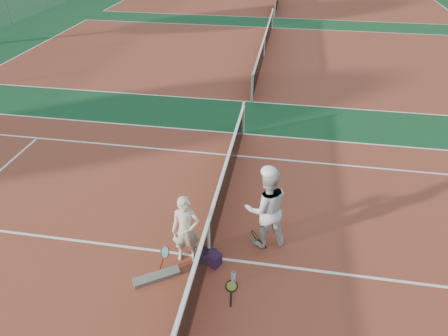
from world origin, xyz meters
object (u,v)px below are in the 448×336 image
object	(u,v)px
net_main	(209,240)
sports_bag_navy	(208,256)
player_a	(186,230)
racket_red	(165,257)
racket_black_held	(255,241)
water_bottle	(233,278)
player_b	(266,208)
racket_spare	(232,286)
sports_bag_purple	(212,258)

from	to	relation	value
net_main	sports_bag_navy	size ratio (longest dim) A/B	31.81
player_a	racket_red	world-z (taller)	player_a
racket_black_held	water_bottle	size ratio (longest dim) A/B	1.71
player_b	racket_red	bearing A→B (deg)	9.58
water_bottle	racket_red	bearing A→B (deg)	172.43
racket_spare	sports_bag_purple	bearing A→B (deg)	36.55
player_a	racket_red	size ratio (longest dim) A/B	2.78
player_a	racket_black_held	world-z (taller)	player_a
net_main	water_bottle	distance (m)	0.92
player_a	sports_bag_purple	xyz separation A→B (m)	(0.53, -0.07, -0.63)
player_a	racket_black_held	distance (m)	1.52
player_a	sports_bag_navy	world-z (taller)	player_a
racket_red	racket_black_held	distance (m)	1.90
player_b	water_bottle	bearing A→B (deg)	49.02
player_a	racket_red	bearing A→B (deg)	-145.56
sports_bag_navy	water_bottle	distance (m)	0.79
sports_bag_navy	sports_bag_purple	xyz separation A→B (m)	(0.10, -0.05, 0.01)
player_a	water_bottle	xyz separation A→B (m)	(1.05, -0.52, -0.62)
racket_spare	racket_red	bearing A→B (deg)	72.59
racket_black_held	sports_bag_navy	bearing A→B (deg)	6.38
racket_red	water_bottle	distance (m)	1.43
sports_bag_navy	water_bottle	world-z (taller)	water_bottle
net_main	player_a	world-z (taller)	player_a
sports_bag_navy	water_bottle	xyz separation A→B (m)	(0.62, -0.50, 0.01)
racket_red	racket_spare	distance (m)	1.44
player_a	racket_spare	world-z (taller)	player_a
sports_bag_purple	racket_red	bearing A→B (deg)	-163.95
player_a	sports_bag_purple	bearing A→B (deg)	-15.52
player_a	racket_red	distance (m)	0.70
racket_red	racket_black_held	xyz separation A→B (m)	(1.72, 0.80, -0.02)
sports_bag_navy	sports_bag_purple	bearing A→B (deg)	-27.56
net_main	racket_black_held	xyz separation A→B (m)	(0.91, 0.39, -0.25)
player_b	sports_bag_purple	size ratio (longest dim) A/B	5.35
racket_spare	sports_bag_purple	size ratio (longest dim) A/B	1.69
net_main	player_b	distance (m)	1.35
player_a	water_bottle	distance (m)	1.32
player_a	racket_spare	size ratio (longest dim) A/B	2.58
net_main	sports_bag_purple	world-z (taller)	net_main
net_main	racket_spare	bearing A→B (deg)	-49.50
player_b	water_bottle	size ratio (longest dim) A/B	6.33
water_bottle	sports_bag_purple	bearing A→B (deg)	139.07
net_main	racket_spare	world-z (taller)	net_main
player_a	racket_red	xyz separation A→B (m)	(-0.36, -0.33, -0.50)
player_a	net_main	bearing A→B (deg)	2.02
racket_black_held	sports_bag_navy	distance (m)	1.05
racket_black_held	sports_bag_purple	distance (m)	0.99
racket_red	sports_bag_purple	distance (m)	0.94
racket_red	racket_spare	xyz separation A→B (m)	(1.39, -0.27, -0.26)
net_main	water_bottle	bearing A→B (deg)	-44.73
sports_bag_navy	racket_black_held	bearing A→B (deg)	27.72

